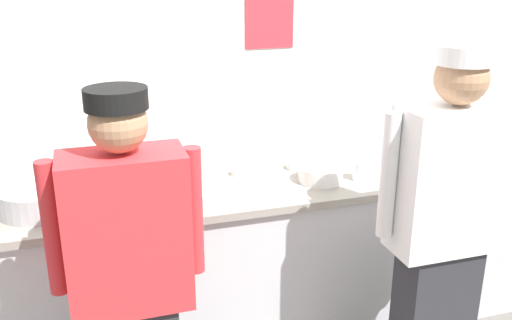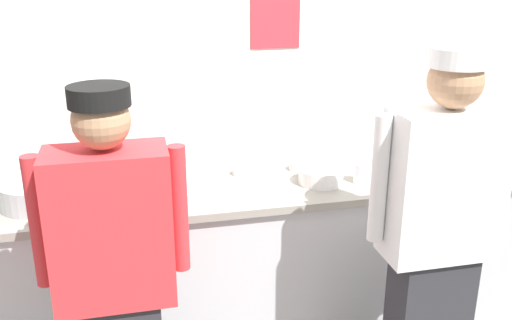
{
  "view_description": "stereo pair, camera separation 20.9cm",
  "coord_description": "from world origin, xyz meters",
  "px_view_note": "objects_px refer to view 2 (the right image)",
  "views": [
    {
      "loc": [
        -0.8,
        -2.33,
        2.04
      ],
      "look_at": [
        0.04,
        0.39,
        1.03
      ],
      "focal_mm": 39.95,
      "sensor_mm": 36.0,
      "label": 1
    },
    {
      "loc": [
        -0.6,
        -2.38,
        2.04
      ],
      "look_at": [
        0.04,
        0.39,
        1.03
      ],
      "focal_mm": 39.95,
      "sensor_mm": 36.0,
      "label": 2
    }
  ],
  "objects_px": {
    "plate_stack_front": "(321,176)",
    "ramekin_yellow_sauce": "(297,166)",
    "chef_center": "(437,233)",
    "squeeze_bottle_secondary": "(416,163)",
    "chef_near_left": "(116,277)",
    "ramekin_orange_sauce": "(241,171)",
    "sheet_tray": "(159,188)",
    "squeeze_bottle_primary": "(100,165)",
    "deli_cup": "(362,173)",
    "chefs_knife": "(410,165)",
    "mixing_bowl_steel": "(40,192)"
  },
  "relations": [
    {
      "from": "plate_stack_front",
      "to": "ramekin_yellow_sauce",
      "type": "bearing_deg",
      "value": 105.89
    },
    {
      "from": "chef_center",
      "to": "ramekin_yellow_sauce",
      "type": "xyz_separation_m",
      "value": [
        -0.36,
        0.9,
        0.02
      ]
    },
    {
      "from": "squeeze_bottle_secondary",
      "to": "chef_near_left",
      "type": "bearing_deg",
      "value": -159.98
    },
    {
      "from": "ramekin_orange_sauce",
      "to": "chef_center",
      "type": "bearing_deg",
      "value": -52.44
    },
    {
      "from": "sheet_tray",
      "to": "squeeze_bottle_secondary",
      "type": "xyz_separation_m",
      "value": [
        1.35,
        -0.17,
        0.08
      ]
    },
    {
      "from": "chef_near_left",
      "to": "plate_stack_front",
      "type": "distance_m",
      "value": 1.25
    },
    {
      "from": "squeeze_bottle_primary",
      "to": "deli_cup",
      "type": "bearing_deg",
      "value": -12.37
    },
    {
      "from": "ramekin_orange_sauce",
      "to": "ramekin_yellow_sauce",
      "type": "height_order",
      "value": "ramekin_yellow_sauce"
    },
    {
      "from": "plate_stack_front",
      "to": "ramekin_yellow_sauce",
      "type": "xyz_separation_m",
      "value": [
        -0.06,
        0.22,
        -0.02
      ]
    },
    {
      "from": "squeeze_bottle_secondary",
      "to": "ramekin_yellow_sauce",
      "type": "height_order",
      "value": "squeeze_bottle_secondary"
    },
    {
      "from": "ramekin_yellow_sauce",
      "to": "sheet_tray",
      "type": "bearing_deg",
      "value": -170.68
    },
    {
      "from": "plate_stack_front",
      "to": "chefs_knife",
      "type": "relative_size",
      "value": 0.86
    },
    {
      "from": "squeeze_bottle_primary",
      "to": "ramekin_yellow_sauce",
      "type": "height_order",
      "value": "squeeze_bottle_primary"
    },
    {
      "from": "sheet_tray",
      "to": "squeeze_bottle_secondary",
      "type": "height_order",
      "value": "squeeze_bottle_secondary"
    },
    {
      "from": "deli_cup",
      "to": "squeeze_bottle_secondary",
      "type": "bearing_deg",
      "value": -6.21
    },
    {
      "from": "chef_near_left",
      "to": "squeeze_bottle_primary",
      "type": "distance_m",
      "value": 0.92
    },
    {
      "from": "chef_center",
      "to": "ramekin_orange_sauce",
      "type": "distance_m",
      "value": 1.13
    },
    {
      "from": "chef_center",
      "to": "plate_stack_front",
      "type": "xyz_separation_m",
      "value": [
        -0.3,
        0.68,
        0.04
      ]
    },
    {
      "from": "chef_near_left",
      "to": "ramekin_yellow_sauce",
      "type": "relative_size",
      "value": 17.45
    },
    {
      "from": "deli_cup",
      "to": "mixing_bowl_steel",
      "type": "bearing_deg",
      "value": 176.68
    },
    {
      "from": "squeeze_bottle_secondary",
      "to": "ramekin_yellow_sauce",
      "type": "relative_size",
      "value": 2.12
    },
    {
      "from": "ramekin_yellow_sauce",
      "to": "deli_cup",
      "type": "xyz_separation_m",
      "value": [
        0.28,
        -0.26,
        0.03
      ]
    },
    {
      "from": "squeeze_bottle_secondary",
      "to": "deli_cup",
      "type": "distance_m",
      "value": 0.3
    },
    {
      "from": "plate_stack_front",
      "to": "deli_cup",
      "type": "distance_m",
      "value": 0.22
    },
    {
      "from": "chef_near_left",
      "to": "squeeze_bottle_primary",
      "type": "height_order",
      "value": "chef_near_left"
    },
    {
      "from": "sheet_tray",
      "to": "mixing_bowl_steel",
      "type": "bearing_deg",
      "value": -175.96
    },
    {
      "from": "plate_stack_front",
      "to": "squeeze_bottle_primary",
      "type": "bearing_deg",
      "value": 167.39
    },
    {
      "from": "chef_center",
      "to": "sheet_tray",
      "type": "distance_m",
      "value": 1.38
    },
    {
      "from": "squeeze_bottle_secondary",
      "to": "chefs_knife",
      "type": "xyz_separation_m",
      "value": [
        0.08,
        0.2,
        -0.09
      ]
    },
    {
      "from": "sheet_tray",
      "to": "deli_cup",
      "type": "xyz_separation_m",
      "value": [
        1.06,
        -0.14,
        0.04
      ]
    },
    {
      "from": "sheet_tray",
      "to": "squeeze_bottle_primary",
      "type": "height_order",
      "value": "squeeze_bottle_primary"
    },
    {
      "from": "chef_center",
      "to": "deli_cup",
      "type": "distance_m",
      "value": 0.64
    },
    {
      "from": "chef_near_left",
      "to": "chef_center",
      "type": "xyz_separation_m",
      "value": [
        1.36,
        -0.03,
        0.05
      ]
    },
    {
      "from": "chef_center",
      "to": "ramekin_yellow_sauce",
      "type": "bearing_deg",
      "value": 111.94
    },
    {
      "from": "chef_center",
      "to": "ramekin_orange_sauce",
      "type": "xyz_separation_m",
      "value": [
        -0.69,
        0.89,
        0.02
      ]
    },
    {
      "from": "sheet_tray",
      "to": "ramekin_orange_sauce",
      "type": "xyz_separation_m",
      "value": [
        0.45,
        0.13,
        0.01
      ]
    },
    {
      "from": "mixing_bowl_steel",
      "to": "deli_cup",
      "type": "relative_size",
      "value": 3.58
    },
    {
      "from": "ramekin_orange_sauce",
      "to": "chefs_knife",
      "type": "distance_m",
      "value": 0.98
    },
    {
      "from": "chefs_knife",
      "to": "squeeze_bottle_primary",
      "type": "bearing_deg",
      "value": 175.89
    },
    {
      "from": "chef_center",
      "to": "ramekin_orange_sauce",
      "type": "relative_size",
      "value": 18.81
    },
    {
      "from": "sheet_tray",
      "to": "ramekin_orange_sauce",
      "type": "relative_size",
      "value": 5.69
    },
    {
      "from": "chefs_knife",
      "to": "deli_cup",
      "type": "bearing_deg",
      "value": -154.84
    },
    {
      "from": "chef_near_left",
      "to": "chef_center",
      "type": "relative_size",
      "value": 0.95
    },
    {
      "from": "mixing_bowl_steel",
      "to": "chef_near_left",
      "type": "bearing_deg",
      "value": -63.29
    },
    {
      "from": "chefs_knife",
      "to": "mixing_bowl_steel",
      "type": "bearing_deg",
      "value": -177.77
    },
    {
      "from": "mixing_bowl_steel",
      "to": "squeeze_bottle_primary",
      "type": "distance_m",
      "value": 0.35
    },
    {
      "from": "deli_cup",
      "to": "ramekin_orange_sauce",
      "type": "bearing_deg",
      "value": 156.74
    },
    {
      "from": "mixing_bowl_steel",
      "to": "ramekin_yellow_sauce",
      "type": "relative_size",
      "value": 4.08
    },
    {
      "from": "deli_cup",
      "to": "chefs_knife",
      "type": "xyz_separation_m",
      "value": [
        0.37,
        0.17,
        -0.05
      ]
    },
    {
      "from": "squeeze_bottle_secondary",
      "to": "ramekin_orange_sauce",
      "type": "distance_m",
      "value": 0.94
    }
  ]
}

